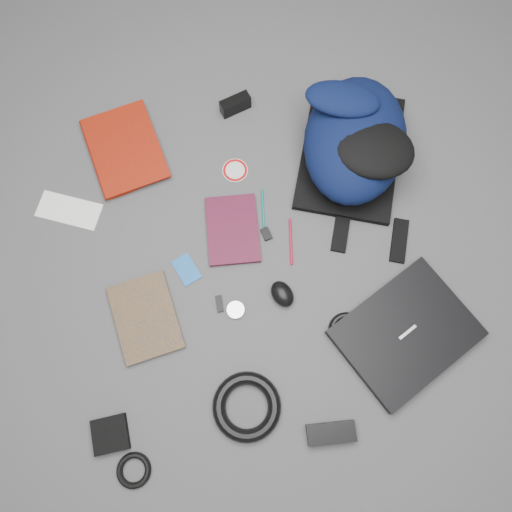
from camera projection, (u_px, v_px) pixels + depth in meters
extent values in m
plane|color=#4F4F51|center=(256.00, 258.00, 1.48)|extent=(4.00, 4.00, 0.00)
cube|color=black|center=(406.00, 333.00, 1.40)|extent=(0.44, 0.41, 0.04)
imported|color=maroon|center=(92.00, 161.00, 1.54)|extent=(0.26, 0.32, 0.03)
imported|color=#9F720B|center=(116.00, 327.00, 1.41)|extent=(0.20, 0.26, 0.02)
cube|color=white|center=(69.00, 210.00, 1.52)|extent=(0.21, 0.16, 0.00)
cube|color=#3C0B1C|center=(233.00, 230.00, 1.49)|extent=(0.17, 0.23, 0.02)
cube|color=black|center=(235.00, 105.00, 1.58)|extent=(0.10, 0.06, 0.05)
cylinder|color=white|center=(235.00, 170.00, 1.55)|extent=(0.10, 0.10, 0.00)
cylinder|color=#0C746B|center=(263.00, 208.00, 1.52)|extent=(0.02, 0.12, 0.01)
cylinder|color=#A80C2D|center=(291.00, 242.00, 1.49)|extent=(0.03, 0.14, 0.01)
cube|color=#1659A7|center=(187.00, 270.00, 1.46)|extent=(0.08, 0.10, 0.00)
cube|color=black|center=(220.00, 304.00, 1.43)|extent=(0.02, 0.05, 0.01)
cube|color=black|center=(266.00, 234.00, 1.49)|extent=(0.03, 0.04, 0.01)
ellipsoid|color=black|center=(282.00, 294.00, 1.43)|extent=(0.08, 0.10, 0.04)
cylinder|color=#BEBDC0|center=(151.00, 320.00, 1.42)|extent=(0.06, 0.06, 0.01)
cylinder|color=silver|center=(236.00, 310.00, 1.43)|extent=(0.05, 0.05, 0.01)
torus|color=black|center=(347.00, 331.00, 1.41)|extent=(0.12, 0.12, 0.02)
cube|color=black|center=(331.00, 433.00, 1.33)|extent=(0.13, 0.06, 0.03)
torus|color=black|center=(247.00, 407.00, 1.34)|extent=(0.20, 0.20, 0.04)
cube|color=black|center=(110.00, 434.00, 1.33)|extent=(0.10, 0.10, 0.02)
torus|color=black|center=(134.00, 470.00, 1.31)|extent=(0.10, 0.10, 0.02)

